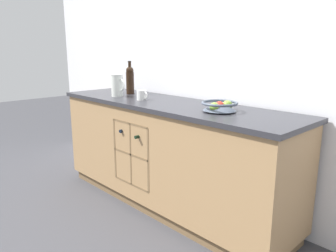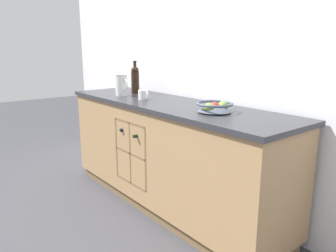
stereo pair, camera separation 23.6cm
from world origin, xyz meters
name	(u,v)px [view 1 (the left image)]	position (x,y,z in m)	size (l,w,h in m)	color
ground_plane	(168,204)	(0.00, 0.00, 0.00)	(14.00, 14.00, 0.00)	#424247
back_wall	(198,55)	(0.00, 0.36, 1.27)	(4.65, 0.06, 2.55)	white
kitchen_island	(168,154)	(0.00, 0.00, 0.46)	(2.29, 0.63, 0.90)	brown
fruit_bowl	(220,106)	(0.54, -0.03, 0.95)	(0.25, 0.25, 0.08)	#4C5666
white_pitcher	(117,85)	(-0.56, -0.10, 1.01)	(0.17, 0.11, 0.20)	silver
ceramic_mug	(142,95)	(-0.23, -0.08, 0.95)	(0.12, 0.08, 0.08)	white
standing_wine_bottle	(130,79)	(-0.61, 0.08, 1.04)	(0.08, 0.08, 0.31)	black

